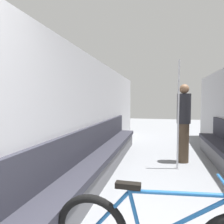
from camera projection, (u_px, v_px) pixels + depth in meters
name	position (u px, v px, depth m)	size (l,w,h in m)	color
wall_left	(91.00, 115.00, 3.88)	(0.10, 9.64, 2.23)	#B2B2B7
bench_seat_row_left	(100.00, 159.00, 3.72)	(0.44, 5.44, 0.93)	#5B5B60
grab_pole_near	(178.00, 116.00, 4.03)	(0.08, 0.08, 2.21)	gray
passenger_standing	(184.00, 122.00, 4.49)	(0.30, 0.30, 1.76)	#473828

